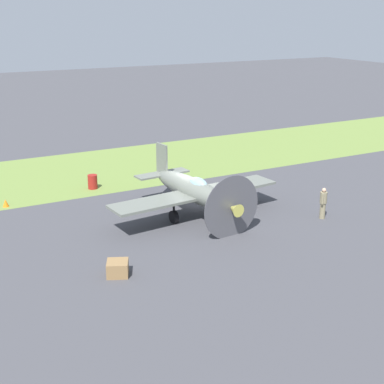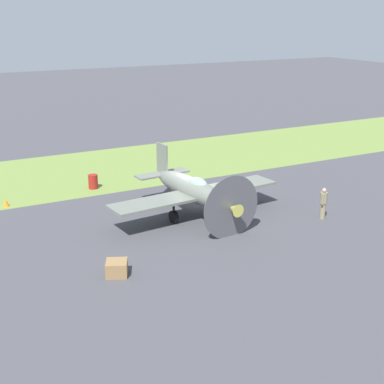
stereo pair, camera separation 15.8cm
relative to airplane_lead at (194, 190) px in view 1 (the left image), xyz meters
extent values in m
plane|color=#424247|center=(-0.73, -1.19, -1.49)|extent=(160.00, 160.00, 0.00)
cube|color=olive|center=(-0.73, -11.35, -1.48)|extent=(120.00, 11.00, 0.01)
ellipsoid|color=slate|center=(0.02, -0.16, 0.01)|extent=(1.93, 7.09, 1.28)
cube|color=slate|center=(-0.02, 0.25, -0.15)|extent=(10.00, 2.67, 0.14)
cube|color=slate|center=(0.31, -3.34, 0.93)|extent=(0.21, 1.14, 1.96)
cube|color=slate|center=(0.31, -3.34, 0.11)|extent=(3.37, 1.23, 0.10)
cone|color=#B7B24C|center=(-0.34, 3.58, 0.01)|extent=(0.72, 0.78, 0.66)
cylinder|color=#4C4C51|center=(-0.32, 3.37, 0.01)|extent=(3.28, 0.35, 3.29)
ellipsoid|color=#8CB2C6|center=(-0.04, 0.45, 0.45)|extent=(0.85, 1.50, 0.72)
cylinder|color=black|center=(-1.52, 0.21, -1.14)|extent=(0.29, 0.72, 0.70)
cylinder|color=black|center=(-1.52, 0.21, -0.64)|extent=(0.12, 0.12, 0.99)
cylinder|color=black|center=(1.45, 0.49, -1.14)|extent=(0.29, 0.72, 0.70)
cylinder|color=black|center=(1.45, 0.49, -0.64)|extent=(0.12, 0.12, 0.99)
cylinder|color=black|center=(0.32, -3.44, -1.32)|extent=(0.15, 0.34, 0.33)
cylinder|color=#847A5B|center=(-5.98, 3.64, -1.05)|extent=(0.30, 0.30, 0.88)
cylinder|color=#847A5B|center=(-5.98, 3.64, -0.30)|extent=(0.38, 0.38, 0.62)
sphere|color=tan|center=(-5.98, 3.64, 0.13)|extent=(0.23, 0.23, 0.23)
cylinder|color=#847A5B|center=(-5.77, 3.80, -0.30)|extent=(0.11, 0.11, 0.59)
cylinder|color=#847A5B|center=(-6.18, 3.48, -0.30)|extent=(0.11, 0.11, 0.59)
cylinder|color=maroon|center=(3.33, -7.31, -1.04)|extent=(0.60, 0.60, 0.90)
cube|color=olive|center=(6.26, 4.80, -1.17)|extent=(1.19, 1.19, 0.64)
cone|color=orange|center=(8.84, -6.40, -1.27)|extent=(0.36, 0.36, 0.44)
camera|label=1|loc=(13.49, 25.05, 9.25)|focal=51.66mm
camera|label=2|loc=(13.35, 25.12, 9.25)|focal=51.66mm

